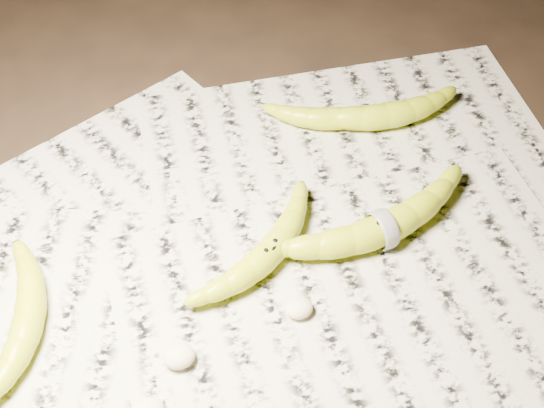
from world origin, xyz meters
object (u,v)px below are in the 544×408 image
object	(u,v)px
banana_center	(269,251)
banana_taped	(382,227)
banana_upper_a	(386,114)
banana_upper_b	(331,117)
banana_left_b	(28,317)

from	to	relation	value
banana_center	banana_taped	distance (m)	0.14
banana_center	banana_upper_a	size ratio (longest dim) A/B	1.01
banana_upper_b	banana_taped	bearing A→B (deg)	-76.70
banana_left_b	banana_upper_a	distance (m)	0.54
banana_left_b	banana_center	distance (m)	0.28
banana_left_b	banana_upper_b	xyz separation A→B (m)	(0.43, 0.20, -0.00)
banana_upper_b	banana_center	bearing A→B (deg)	-111.01
banana_center	banana_upper_b	distance (m)	0.25
banana_left_b	banana_taped	xyz separation A→B (m)	(0.42, -0.01, 0.00)
banana_taped	banana_upper_b	world-z (taller)	banana_taped
banana_center	banana_upper_a	world-z (taller)	banana_upper_a
banana_center	banana_upper_b	bearing A→B (deg)	16.95
banana_upper_a	banana_upper_b	size ratio (longest dim) A/B	1.22
banana_left_b	banana_upper_b	distance (m)	0.48
banana_taped	banana_upper_a	distance (m)	0.20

